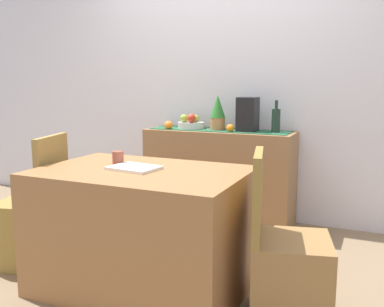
# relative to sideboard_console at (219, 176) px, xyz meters

# --- Properties ---
(ground_plane) EXTENTS (6.40, 6.40, 0.02)m
(ground_plane) POSITION_rel_sideboard_console_xyz_m (-0.06, -0.92, -0.43)
(ground_plane) COLOR #816A4F
(ground_plane) RESTS_ON ground
(room_wall_rear) EXTENTS (6.40, 0.06, 2.70)m
(room_wall_rear) POSITION_rel_sideboard_console_xyz_m (-0.06, 0.26, 0.93)
(room_wall_rear) COLOR silver
(room_wall_rear) RESTS_ON ground
(sideboard_console) EXTENTS (1.32, 0.42, 0.83)m
(sideboard_console) POSITION_rel_sideboard_console_xyz_m (0.00, 0.00, 0.00)
(sideboard_console) COLOR olive
(sideboard_console) RESTS_ON ground
(table_runner) EXTENTS (1.24, 0.32, 0.01)m
(table_runner) POSITION_rel_sideboard_console_xyz_m (0.00, 0.00, 0.42)
(table_runner) COLOR #215637
(table_runner) RESTS_ON sideboard_console
(fruit_bowl) EXTENTS (0.24, 0.24, 0.06)m
(fruit_bowl) POSITION_rel_sideboard_console_xyz_m (-0.27, 0.00, 0.45)
(fruit_bowl) COLOR silver
(fruit_bowl) RESTS_ON table_runner
(apple_left) EXTENTS (0.07, 0.07, 0.07)m
(apple_left) POSITION_rel_sideboard_console_xyz_m (-0.33, -0.04, 0.51)
(apple_left) COLOR #8FAE34
(apple_left) RESTS_ON fruit_bowl
(apple_upper) EXTENTS (0.08, 0.08, 0.08)m
(apple_upper) POSITION_rel_sideboard_console_xyz_m (-0.24, -0.06, 0.52)
(apple_upper) COLOR #B9341E
(apple_upper) RESTS_ON fruit_bowl
(apple_front) EXTENTS (0.06, 0.06, 0.06)m
(apple_front) POSITION_rel_sideboard_console_xyz_m (-0.24, 0.03, 0.51)
(apple_front) COLOR #8DA42F
(apple_front) RESTS_ON fruit_bowl
(apple_center) EXTENTS (0.07, 0.07, 0.07)m
(apple_center) POSITION_rel_sideboard_console_xyz_m (-0.29, 0.07, 0.52)
(apple_center) COLOR #AC2C2E
(apple_center) RESTS_ON fruit_bowl
(apple_rear) EXTENTS (0.07, 0.07, 0.07)m
(apple_rear) POSITION_rel_sideboard_console_xyz_m (-0.35, 0.02, 0.51)
(apple_rear) COLOR gold
(apple_rear) RESTS_ON fruit_bowl
(wine_bottle) EXTENTS (0.07, 0.07, 0.27)m
(wine_bottle) POSITION_rel_sideboard_console_xyz_m (0.50, 0.00, 0.52)
(wine_bottle) COLOR #1D3126
(wine_bottle) RESTS_ON sideboard_console
(coffee_maker) EXTENTS (0.16, 0.18, 0.29)m
(coffee_maker) POSITION_rel_sideboard_console_xyz_m (0.26, 0.00, 0.56)
(coffee_maker) COLOR black
(coffee_maker) RESTS_ON sideboard_console
(potted_plant) EXTENTS (0.13, 0.13, 0.31)m
(potted_plant) POSITION_rel_sideboard_console_xyz_m (-0.02, 0.00, 0.57)
(potted_plant) COLOR #AC7549
(potted_plant) RESTS_ON sideboard_console
(orange_loose_far) EXTENTS (0.07, 0.07, 0.07)m
(orange_loose_far) POSITION_rel_sideboard_console_xyz_m (0.13, -0.09, 0.45)
(orange_loose_far) COLOR orange
(orange_loose_far) RESTS_ON sideboard_console
(orange_loose_end) EXTENTS (0.08, 0.08, 0.08)m
(orange_loose_end) POSITION_rel_sideboard_console_xyz_m (-0.45, -0.11, 0.45)
(orange_loose_end) COLOR orange
(orange_loose_end) RESTS_ON sideboard_console
(dining_table) EXTENTS (1.22, 0.81, 0.74)m
(dining_table) POSITION_rel_sideboard_console_xyz_m (0.03, -1.40, -0.05)
(dining_table) COLOR #95643A
(dining_table) RESTS_ON ground
(open_book) EXTENTS (0.30, 0.24, 0.02)m
(open_book) POSITION_rel_sideboard_console_xyz_m (-0.01, -1.40, 0.33)
(open_book) COLOR white
(open_book) RESTS_ON dining_table
(coffee_cup) EXTENTS (0.07, 0.07, 0.08)m
(coffee_cup) POSITION_rel_sideboard_console_xyz_m (-0.18, -1.32, 0.37)
(coffee_cup) COLOR brown
(coffee_cup) RESTS_ON dining_table
(chair_near_window) EXTENTS (0.49, 0.49, 0.90)m
(chair_near_window) POSITION_rel_sideboard_console_xyz_m (-0.84, -1.39, -0.15)
(chair_near_window) COLOR olive
(chair_near_window) RESTS_ON ground
(chair_by_corner) EXTENTS (0.48, 0.48, 0.90)m
(chair_by_corner) POSITION_rel_sideboard_console_xyz_m (0.91, -1.40, -0.15)
(chair_by_corner) COLOR olive
(chair_by_corner) RESTS_ON ground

